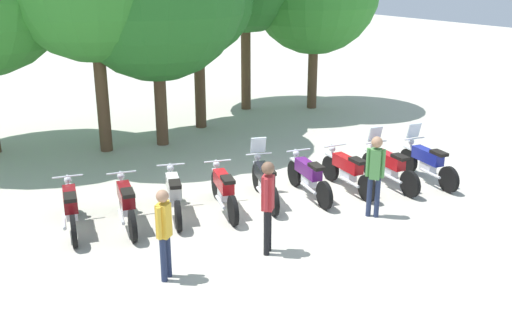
{
  "coord_description": "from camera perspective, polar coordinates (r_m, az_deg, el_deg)",
  "views": [
    {
      "loc": [
        -6.64,
        -10.31,
        5.15
      ],
      "look_at": [
        0.0,
        0.5,
        0.9
      ],
      "focal_mm": 40.61,
      "sensor_mm": 36.0,
      "label": 1
    }
  ],
  "objects": [
    {
      "name": "motorcycle_0",
      "position": [
        12.4,
        -17.78,
        -4.42
      ],
      "size": [
        0.76,
        2.16,
        0.99
      ],
      "rotation": [
        0.0,
        0.0,
        1.36
      ],
      "color": "black",
      "rests_on": "ground_plane"
    },
    {
      "name": "person_1",
      "position": [
        10.65,
        1.17,
        -3.94
      ],
      "size": [
        0.34,
        0.34,
        1.82
      ],
      "rotation": [
        0.0,
        0.0,
        2.34
      ],
      "color": "black",
      "rests_on": "ground_plane"
    },
    {
      "name": "motorcycle_8",
      "position": [
        15.08,
        16.5,
        -0.16
      ],
      "size": [
        0.69,
        2.18,
        1.37
      ],
      "rotation": [
        0.0,
        0.0,
        1.42
      ],
      "color": "black",
      "rests_on": "ground_plane"
    },
    {
      "name": "motorcycle_5",
      "position": [
        13.57,
        5.18,
        -1.58
      ],
      "size": [
        0.72,
        2.17,
        0.99
      ],
      "rotation": [
        0.0,
        0.0,
        1.4
      ],
      "color": "black",
      "rests_on": "ground_plane"
    },
    {
      "name": "ground_plane",
      "position": [
        13.3,
        1.13,
        -4.26
      ],
      "size": [
        80.0,
        80.0,
        0.0
      ],
      "primitive_type": "plane",
      "color": "#BCB7A8"
    },
    {
      "name": "motorcycle_3",
      "position": [
        12.76,
        -3.2,
        -2.87
      ],
      "size": [
        0.81,
        2.14,
        0.99
      ],
      "rotation": [
        0.0,
        0.0,
        1.31
      ],
      "color": "black",
      "rests_on": "ground_plane"
    },
    {
      "name": "person_0",
      "position": [
        12.48,
        11.65,
        -0.96
      ],
      "size": [
        0.33,
        0.36,
        1.8
      ],
      "rotation": [
        0.0,
        0.0,
        3.84
      ],
      "color": "#232D4C",
      "rests_on": "ground_plane"
    },
    {
      "name": "motorcycle_2",
      "position": [
        12.62,
        -8.09,
        -3.28
      ],
      "size": [
        0.88,
        2.11,
        0.99
      ],
      "rotation": [
        0.0,
        0.0,
        1.25
      ],
      "color": "black",
      "rests_on": "ground_plane"
    },
    {
      "name": "person_2",
      "position": [
        9.94,
        -9.04,
        -6.64
      ],
      "size": [
        0.36,
        0.32,
        1.65
      ],
      "rotation": [
        0.0,
        0.0,
        2.27
      ],
      "color": "#232D4C",
      "rests_on": "ground_plane"
    },
    {
      "name": "tree_4",
      "position": [
        19.02,
        -5.81,
        15.41
      ],
      "size": [
        3.56,
        3.56,
        5.95
      ],
      "color": "brown",
      "rests_on": "ground_plane"
    },
    {
      "name": "motorcycle_4",
      "position": [
        13.23,
        0.83,
        -1.97
      ],
      "size": [
        0.87,
        2.11,
        1.37
      ],
      "rotation": [
        0.0,
        0.0,
        1.25
      ],
      "color": "black",
      "rests_on": "ground_plane"
    },
    {
      "name": "motorcycle_7",
      "position": [
        14.52,
        12.94,
        -0.57
      ],
      "size": [
        0.64,
        2.19,
        1.37
      ],
      "rotation": [
        0.0,
        0.0,
        1.46
      ],
      "color": "black",
      "rests_on": "ground_plane"
    },
    {
      "name": "motorcycle_6",
      "position": [
        14.06,
        9.02,
        -1.02
      ],
      "size": [
        0.62,
        2.19,
        0.99
      ],
      "rotation": [
        0.0,
        0.0,
        1.47
      ],
      "color": "black",
      "rests_on": "ground_plane"
    },
    {
      "name": "motorcycle_1",
      "position": [
        12.32,
        -12.66,
        -4.11
      ],
      "size": [
        0.75,
        2.16,
        0.99
      ],
      "rotation": [
        0.0,
        0.0,
        1.36
      ],
      "color": "black",
      "rests_on": "ground_plane"
    }
  ]
}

